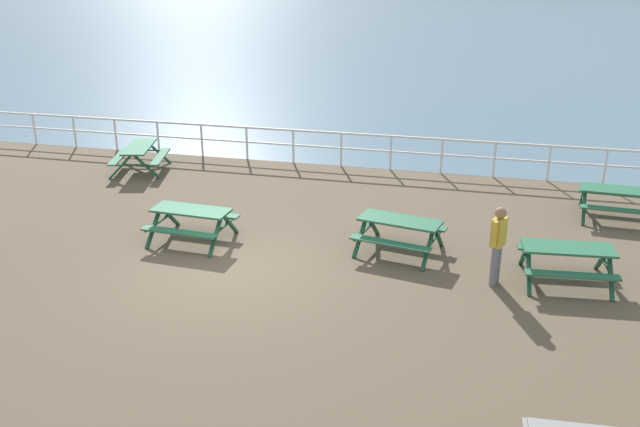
{
  "coord_description": "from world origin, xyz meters",
  "views": [
    {
      "loc": [
        5.01,
        -12.53,
        6.45
      ],
      "look_at": [
        1.58,
        1.63,
        0.8
      ],
      "focal_mm": 39.12,
      "sensor_mm": 36.0,
      "label": 1
    }
  ],
  "objects_px": {
    "picnic_table_near_right": "(139,152)",
    "picnic_table_mid_centre": "(567,256)",
    "picnic_table_near_left": "(191,217)",
    "picnic_table_seaward": "(400,228)",
    "visitor": "(498,241)",
    "picnic_table_far_right": "(618,196)"
  },
  "relations": [
    {
      "from": "picnic_table_mid_centre",
      "to": "picnic_table_near_right",
      "type": "bearing_deg",
      "value": 152.74
    },
    {
      "from": "picnic_table_near_right",
      "to": "visitor",
      "type": "relative_size",
      "value": 1.27
    },
    {
      "from": "picnic_table_mid_centre",
      "to": "picnic_table_seaward",
      "type": "distance_m",
      "value": 3.56
    },
    {
      "from": "picnic_table_near_left",
      "to": "picnic_table_near_right",
      "type": "xyz_separation_m",
      "value": [
        -3.67,
        4.59,
        0.0
      ]
    },
    {
      "from": "picnic_table_seaward",
      "to": "visitor",
      "type": "xyz_separation_m",
      "value": [
        2.09,
        -1.12,
        0.36
      ]
    },
    {
      "from": "picnic_table_seaward",
      "to": "picnic_table_mid_centre",
      "type": "bearing_deg",
      "value": 0.17
    },
    {
      "from": "picnic_table_mid_centre",
      "to": "picnic_table_far_right",
      "type": "distance_m",
      "value": 4.28
    },
    {
      "from": "picnic_table_near_right",
      "to": "visitor",
      "type": "distance_m",
      "value": 11.74
    },
    {
      "from": "picnic_table_near_left",
      "to": "picnic_table_mid_centre",
      "type": "distance_m",
      "value": 8.24
    },
    {
      "from": "picnic_table_near_right",
      "to": "picnic_table_far_right",
      "type": "xyz_separation_m",
      "value": [
        13.43,
        -0.79,
        0.0
      ]
    },
    {
      "from": "picnic_table_seaward",
      "to": "visitor",
      "type": "relative_size",
      "value": 1.24
    },
    {
      "from": "picnic_table_near_right",
      "to": "picnic_table_mid_centre",
      "type": "bearing_deg",
      "value": -125.77
    },
    {
      "from": "picnic_table_near_left",
      "to": "picnic_table_mid_centre",
      "type": "xyz_separation_m",
      "value": [
        8.24,
        -0.2,
        0.0
      ]
    },
    {
      "from": "picnic_table_near_right",
      "to": "picnic_table_seaward",
      "type": "bearing_deg",
      "value": -129.82
    },
    {
      "from": "picnic_table_mid_centre",
      "to": "visitor",
      "type": "height_order",
      "value": "visitor"
    },
    {
      "from": "picnic_table_near_left",
      "to": "picnic_table_seaward",
      "type": "relative_size",
      "value": 0.92
    },
    {
      "from": "picnic_table_near_right",
      "to": "picnic_table_seaward",
      "type": "distance_m",
      "value": 9.36
    },
    {
      "from": "picnic_table_near_left",
      "to": "picnic_table_near_right",
      "type": "height_order",
      "value": "same"
    },
    {
      "from": "picnic_table_near_left",
      "to": "picnic_table_seaward",
      "type": "height_order",
      "value": "same"
    },
    {
      "from": "picnic_table_near_left",
      "to": "visitor",
      "type": "distance_m",
      "value": 6.88
    },
    {
      "from": "picnic_table_mid_centre",
      "to": "picnic_table_far_right",
      "type": "height_order",
      "value": "same"
    },
    {
      "from": "picnic_table_near_left",
      "to": "picnic_table_near_right",
      "type": "relative_size",
      "value": 0.9
    }
  ]
}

